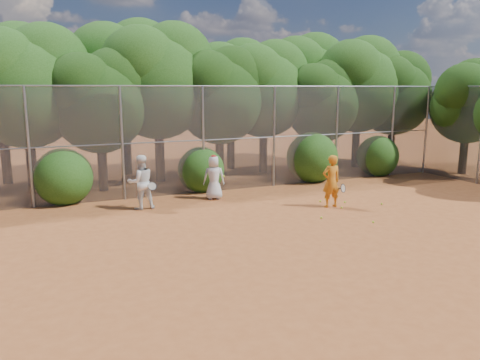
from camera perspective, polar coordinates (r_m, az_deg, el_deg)
name	(u,v)px	position (r m, az deg, el deg)	size (l,w,h in m)	color
ground	(309,232)	(13.17, 8.39, -6.30)	(80.00, 80.00, 0.00)	#984C22
fence_back	(225,138)	(17.99, -1.85, 5.17)	(20.05, 0.09, 4.03)	gray
tree_1	(26,81)	(19.20, -24.60, 10.87)	(4.64, 4.03, 6.35)	black
tree_2	(100,97)	(18.62, -16.72, 9.64)	(3.99, 3.47, 5.47)	black
tree_3	(158,77)	(20.07, -9.91, 12.32)	(4.89, 4.26, 6.70)	black
tree_4	(220,92)	(20.23, -2.44, 10.66)	(4.19, 3.64, 5.73)	black
tree_5	(265,85)	(21.97, 3.02, 11.44)	(4.51, 3.92, 6.17)	black
tree_6	(322,98)	(22.34, 9.99, 9.80)	(3.86, 3.36, 5.29)	black
tree_7	(359,81)	(24.28, 14.32, 11.63)	(4.77, 4.14, 6.53)	black
tree_8	(395,90)	(25.31, 18.34, 10.33)	(4.25, 3.70, 5.82)	black
tree_9	(0,78)	(21.54, -27.24, 11.04)	(4.83, 4.20, 6.62)	black
tree_10	(125,72)	(22.03, -13.90, 12.65)	(5.15, 4.48, 7.06)	black
tree_11	(231,83)	(23.02, -1.06, 11.73)	(4.64, 4.03, 6.35)	black
tree_12	(306,77)	(25.60, 8.00, 12.34)	(5.02, 4.37, 6.88)	black
tree_13	(469,98)	(23.98, 26.11, 8.93)	(3.86, 3.36, 5.29)	black
bush_0	(63,174)	(17.21, -20.74, 0.64)	(2.00, 2.00, 2.00)	#1D4812
bush_1	(201,168)	(18.13, -4.77, 1.50)	(1.80, 1.80, 1.80)	#1D4812
bush_2	(312,155)	(20.23, 8.78, 2.98)	(2.20, 2.20, 2.20)	#1D4812
bush_3	(378,154)	(22.30, 16.43, 3.02)	(1.90, 1.90, 1.90)	#1D4812
player_yellow	(331,181)	(15.83, 11.06, -0.15)	(0.84, 0.53, 1.76)	orange
player_teen	(214,177)	(16.70, -3.20, 0.34)	(0.88, 0.69, 1.60)	silver
player_white	(141,182)	(15.62, -11.99, -0.27)	(0.92, 0.76, 1.79)	white
ball_0	(345,202)	(16.65, 12.65, -2.64)	(0.07, 0.07, 0.07)	#B9E329
ball_1	(326,199)	(16.94, 10.43, -2.31)	(0.07, 0.07, 0.07)	#B9E329
ball_2	(373,222)	(14.42, 15.92, -4.94)	(0.07, 0.07, 0.07)	#B9E329
ball_3	(382,204)	(16.71, 16.89, -2.80)	(0.07, 0.07, 0.07)	#B9E329
ball_4	(321,218)	(14.53, 9.89, -4.54)	(0.07, 0.07, 0.07)	#B9E329
ball_5	(320,201)	(16.63, 9.75, -2.55)	(0.07, 0.07, 0.07)	#B9E329
ball_6	(342,208)	(15.86, 12.29, -3.31)	(0.07, 0.07, 0.07)	#B9E329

